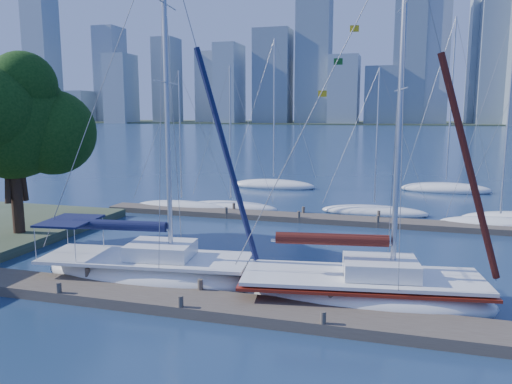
# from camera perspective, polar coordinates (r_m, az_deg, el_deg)

# --- Properties ---
(ground) EXTENTS (700.00, 700.00, 0.00)m
(ground) POSITION_cam_1_polar(r_m,az_deg,el_deg) (19.02, -7.42, -13.02)
(ground) COLOR #172B49
(ground) RESTS_ON ground
(near_dock) EXTENTS (26.00, 2.00, 0.40)m
(near_dock) POSITION_cam_1_polar(r_m,az_deg,el_deg) (18.95, -7.43, -12.46)
(near_dock) COLOR #4B4037
(near_dock) RESTS_ON ground
(far_dock) EXTENTS (30.00, 1.80, 0.36)m
(far_dock) POSITION_cam_1_polar(r_m,az_deg,el_deg) (33.26, 6.86, -3.04)
(far_dock) COLOR #4B4037
(far_dock) RESTS_ON ground
(far_shore) EXTENTS (800.00, 100.00, 1.50)m
(far_shore) POSITION_cam_1_polar(r_m,az_deg,el_deg) (336.27, 15.02, 7.58)
(far_shore) COLOR #38472D
(far_shore) RESTS_ON ground
(tree) EXTENTS (8.16, 7.41, 10.28)m
(tree) POSITION_cam_1_polar(r_m,az_deg,el_deg) (30.17, -26.19, 7.50)
(tree) COLOR black
(tree) RESTS_ON ground
(sailboat_navy) EXTENTS (9.73, 4.19, 14.86)m
(sailboat_navy) POSITION_cam_1_polar(r_m,az_deg,el_deg) (21.73, -12.44, -7.28)
(sailboat_navy) COLOR white
(sailboat_navy) RESTS_ON ground
(sailboat_maroon) EXTENTS (9.92, 4.53, 14.16)m
(sailboat_maroon) POSITION_cam_1_polar(r_m,az_deg,el_deg) (19.33, 12.04, -9.56)
(sailboat_maroon) COLOR white
(sailboat_maroon) RESTS_ON ground
(bg_boat_0) EXTENTS (7.53, 3.30, 10.39)m
(bg_boat_0) POSITION_cam_1_polar(r_m,az_deg,el_deg) (37.37, -8.47, -1.67)
(bg_boat_0) COLOR white
(bg_boat_0) RESTS_ON ground
(bg_boat_1) EXTENTS (7.41, 3.79, 10.70)m
(bg_boat_1) POSITION_cam_1_polar(r_m,az_deg,el_deg) (36.82, -2.88, -1.73)
(bg_boat_1) COLOR white
(bg_boat_1) RESTS_ON ground
(bg_boat_3) EXTENTS (7.63, 4.06, 10.45)m
(bg_boat_3) POSITION_cam_1_polar(r_m,az_deg,el_deg) (36.20, 13.36, -2.17)
(bg_boat_3) COLOR white
(bg_boat_3) RESTS_ON ground
(bg_boat_4) EXTENTS (7.46, 4.95, 13.78)m
(bg_boat_4) POSITION_cam_1_polar(r_m,az_deg,el_deg) (34.56, 26.09, -3.32)
(bg_boat_4) COLOR white
(bg_boat_4) RESTS_ON ground
(bg_boat_6) EXTENTS (8.34, 4.67, 14.21)m
(bg_boat_6) POSITION_cam_1_polar(r_m,az_deg,el_deg) (47.64, 2.04, 0.83)
(bg_boat_6) COLOR white
(bg_boat_6) RESTS_ON ground
(bg_boat_7) EXTENTS (8.19, 4.54, 15.71)m
(bg_boat_7) POSITION_cam_1_polar(r_m,az_deg,el_deg) (48.36, 20.88, 0.39)
(bg_boat_7) COLOR white
(bg_boat_7) RESTS_ON ground
(skyline) EXTENTS (502.58, 51.31, 115.97)m
(skyline) POSITION_cam_1_polar(r_m,az_deg,el_deg) (308.31, 19.07, 14.02)
(skyline) COLOR gray
(skyline) RESTS_ON ground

